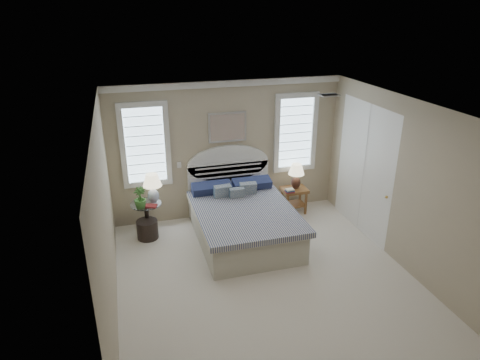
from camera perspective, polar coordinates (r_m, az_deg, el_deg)
The scene contains 21 objects.
floor at distance 6.79m, azimuth 3.81°, elevation -13.52°, with size 4.50×5.00×0.01m, color beige.
ceiling at distance 5.65m, azimuth 4.51°, elevation 9.27°, with size 4.50×5.00×0.01m, color silver.
wall_back at distance 8.32m, azimuth -1.71°, elevation 3.99°, with size 4.50×0.02×2.70m, color tan.
wall_left at distance 5.79m, azimuth -17.42°, elevation -5.69°, with size 0.02×5.00×2.70m, color tan.
wall_right at distance 7.13m, azimuth 21.40°, elevation -0.83°, with size 0.02×5.00×2.70m, color tan.
crown_molding at distance 7.96m, azimuth -1.74°, elevation 12.74°, with size 4.50×0.08×0.12m, color silver.
hvac_vent at distance 6.85m, azimuth 11.79°, elevation 11.03°, with size 0.30×0.20×0.02m, color #B2B2B2.
switch_plate at distance 8.20m, azimuth -8.11°, elevation 2.02°, with size 0.08×0.01×0.12m, color silver.
window_left at distance 8.00m, azimuth -12.54°, elevation 4.59°, with size 0.90×0.06×1.60m, color #C9EAFF.
window_right at distance 8.66m, azimuth 7.38°, elevation 6.29°, with size 0.90×0.06×1.60m, color #C9EAFF.
painting at distance 8.14m, azimuth -1.67°, elevation 7.04°, with size 0.74×0.04×0.58m, color silver.
closet_door at distance 8.08m, azimuth 16.20°, elevation 1.39°, with size 0.02×1.80×2.40m, color white.
bed at distance 7.76m, azimuth 0.29°, elevation -5.14°, with size 1.72×2.28×1.47m.
side_table_left at distance 8.05m, azimuth -12.31°, elevation -4.63°, with size 0.56×0.56×0.63m.
nightstand_right at distance 8.75m, azimuth 7.22°, elevation -2.00°, with size 0.50×0.40×0.53m.
floor_pot at distance 8.02m, azimuth -12.23°, elevation -6.45°, with size 0.38×0.38×0.35m, color black.
lamp_left at distance 7.84m, azimuth -11.60°, elevation -0.66°, with size 0.38×0.38×0.55m.
lamp_right at distance 8.61m, azimuth 7.52°, elevation 0.88°, with size 0.35×0.35×0.52m.
potted_plant at distance 7.71m, azimuth -13.19°, elevation -2.34°, with size 0.22×0.22×0.39m, color #3A6F2C.
books_left at distance 7.80m, azimuth -11.78°, elevation -3.40°, with size 0.25×0.22×0.03m.
books_right at distance 8.49m, azimuth 6.64°, elevation -1.43°, with size 0.18×0.13×0.07m.
Camera 1 is at (-1.92, -5.15, 3.98)m, focal length 32.00 mm.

